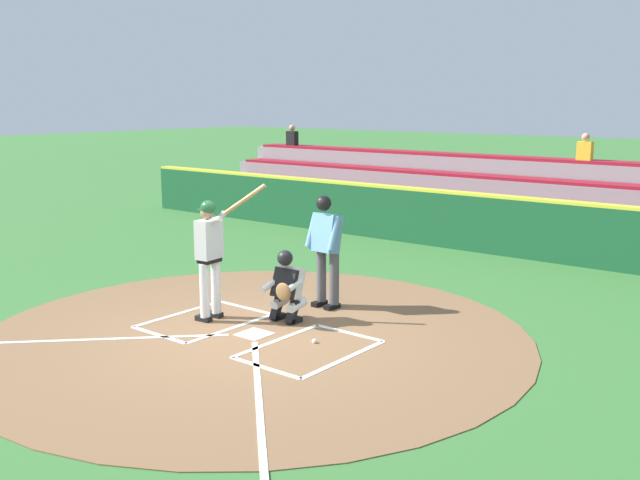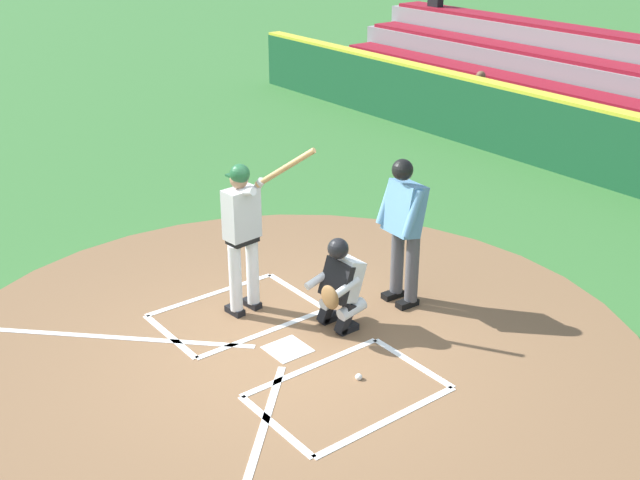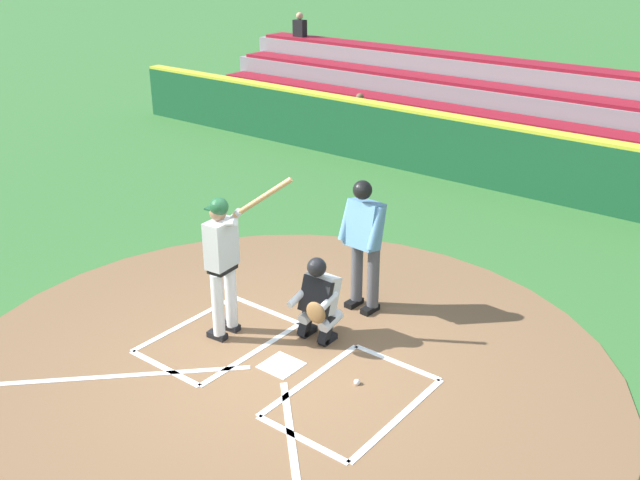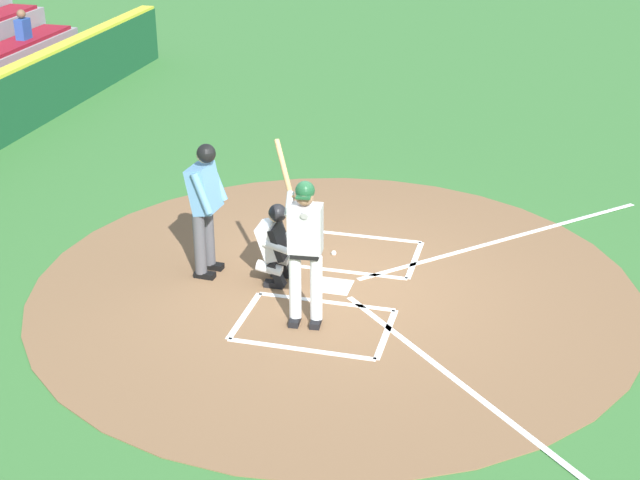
# 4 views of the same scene
# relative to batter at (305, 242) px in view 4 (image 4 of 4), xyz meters

# --- Properties ---
(ground_plane) EXTENTS (120.00, 120.00, 0.00)m
(ground_plane) POSITION_rel_batter_xyz_m (-1.02, 0.12, -1.10)
(ground_plane) COLOR #387033
(dirt_circle) EXTENTS (8.00, 8.00, 0.01)m
(dirt_circle) POSITION_rel_batter_xyz_m (-1.02, 0.12, -1.09)
(dirt_circle) COLOR brown
(dirt_circle) RESTS_ON ground
(home_plate_and_chalk) EXTENTS (7.93, 4.91, 0.01)m
(home_plate_and_chalk) POSITION_rel_batter_xyz_m (-1.02, 1.00, -1.08)
(home_plate_and_chalk) COLOR white
(home_plate_and_chalk) RESTS_ON dirt_circle
(batter) EXTENTS (0.89, 0.79, 2.13)m
(batter) POSITION_rel_batter_xyz_m (0.00, 0.00, 0.00)
(batter) COLOR white
(batter) RESTS_ON ground
(catcher) EXTENTS (0.59, 0.60, 1.13)m
(catcher) POSITION_rel_batter_xyz_m (-0.97, -0.65, -0.51)
(catcher) COLOR black
(catcher) RESTS_ON ground
(plate_umpire) EXTENTS (0.60, 0.43, 1.86)m
(plate_umpire) POSITION_rel_batter_xyz_m (-0.96, -1.63, -0.02)
(plate_umpire) COLOR #4C4C51
(plate_umpire) RESTS_ON ground
(baseball) EXTENTS (0.07, 0.07, 0.07)m
(baseball) POSITION_rel_batter_xyz_m (-1.95, -0.12, -1.06)
(baseball) COLOR white
(baseball) RESTS_ON ground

